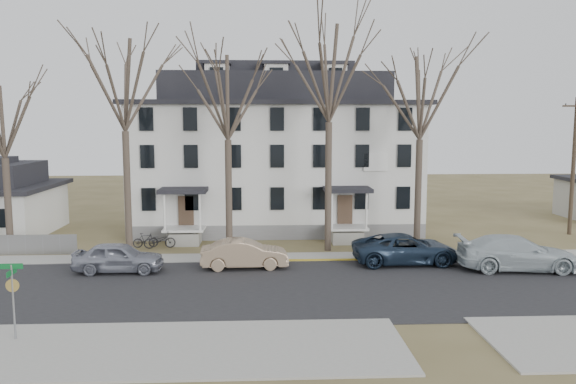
{
  "coord_description": "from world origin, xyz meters",
  "views": [
    {
      "loc": [
        -2.98,
        -23.69,
        7.78
      ],
      "look_at": [
        -1.47,
        9.0,
        3.72
      ],
      "focal_mm": 35.0,
      "sensor_mm": 36.0,
      "label": 1
    }
  ],
  "objects_px": {
    "bicycle_left": "(160,241)",
    "tree_mid_left": "(227,91)",
    "utility_pole_far": "(573,164)",
    "car_silver": "(119,258)",
    "tree_far_left": "(123,78)",
    "car_white": "(517,254)",
    "tree_mid_right": "(421,92)",
    "car_tan": "(245,254)",
    "bicycle_right": "(146,241)",
    "boarding_house": "(275,155)",
    "street_sign": "(13,291)",
    "car_navy": "(406,249)",
    "tree_bungalow": "(3,117)",
    "tree_center": "(329,66)"
  },
  "relations": [
    {
      "from": "street_sign",
      "to": "car_tan",
      "type": "bearing_deg",
      "value": 49.89
    },
    {
      "from": "tree_mid_right",
      "to": "tree_mid_left",
      "type": "bearing_deg",
      "value": 180.0
    },
    {
      "from": "bicycle_left",
      "to": "tree_mid_right",
      "type": "bearing_deg",
      "value": -103.21
    },
    {
      "from": "tree_far_left",
      "to": "utility_pole_far",
      "type": "bearing_deg",
      "value": 8.1
    },
    {
      "from": "tree_mid_left",
      "to": "car_tan",
      "type": "xyz_separation_m",
      "value": [
        1.05,
        -4.05,
        -8.84
      ]
    },
    {
      "from": "car_tan",
      "to": "car_navy",
      "type": "xyz_separation_m",
      "value": [
        8.88,
        0.59,
        0.05
      ]
    },
    {
      "from": "tree_far_left",
      "to": "car_white",
      "type": "bearing_deg",
      "value": -13.37
    },
    {
      "from": "bicycle_left",
      "to": "car_white",
      "type": "bearing_deg",
      "value": -116.82
    },
    {
      "from": "car_white",
      "to": "utility_pole_far",
      "type": "bearing_deg",
      "value": -35.6
    },
    {
      "from": "tree_far_left",
      "to": "car_white",
      "type": "xyz_separation_m",
      "value": [
        21.43,
        -5.09,
        -9.44
      ]
    },
    {
      "from": "tree_bungalow",
      "to": "bicycle_left",
      "type": "height_order",
      "value": "tree_bungalow"
    },
    {
      "from": "car_silver",
      "to": "car_white",
      "type": "bearing_deg",
      "value": -90.86
    },
    {
      "from": "tree_center",
      "to": "tree_mid_left",
      "type": "bearing_deg",
      "value": 180.0
    },
    {
      "from": "tree_far_left",
      "to": "tree_bungalow",
      "type": "distance_m",
      "value": 7.34
    },
    {
      "from": "tree_mid_left",
      "to": "tree_center",
      "type": "height_order",
      "value": "tree_center"
    },
    {
      "from": "boarding_house",
      "to": "car_white",
      "type": "height_order",
      "value": "boarding_house"
    },
    {
      "from": "tree_mid_left",
      "to": "car_white",
      "type": "relative_size",
      "value": 2.05
    },
    {
      "from": "tree_far_left",
      "to": "tree_mid_left",
      "type": "xyz_separation_m",
      "value": [
        6.0,
        0.0,
        -0.74
      ]
    },
    {
      "from": "boarding_house",
      "to": "street_sign",
      "type": "xyz_separation_m",
      "value": [
        -9.85,
        -21.91,
        -3.52
      ]
    },
    {
      "from": "tree_mid_right",
      "to": "car_silver",
      "type": "relative_size",
      "value": 2.77
    },
    {
      "from": "tree_center",
      "to": "car_tan",
      "type": "xyz_separation_m",
      "value": [
        -4.95,
        -4.05,
        -10.32
      ]
    },
    {
      "from": "tree_mid_right",
      "to": "car_tan",
      "type": "bearing_deg",
      "value": -158.81
    },
    {
      "from": "tree_mid_right",
      "to": "car_silver",
      "type": "height_order",
      "value": "tree_mid_right"
    },
    {
      "from": "boarding_house",
      "to": "car_silver",
      "type": "height_order",
      "value": "boarding_house"
    },
    {
      "from": "tree_far_left",
      "to": "bicycle_left",
      "type": "relative_size",
      "value": 7.15
    },
    {
      "from": "car_tan",
      "to": "bicycle_right",
      "type": "height_order",
      "value": "car_tan"
    },
    {
      "from": "tree_far_left",
      "to": "bicycle_left",
      "type": "height_order",
      "value": "tree_far_left"
    },
    {
      "from": "tree_mid_right",
      "to": "utility_pole_far",
      "type": "xyz_separation_m",
      "value": [
        12.0,
        4.2,
        -4.7
      ]
    },
    {
      "from": "bicycle_left",
      "to": "tree_mid_left",
      "type": "bearing_deg",
      "value": -111.65
    },
    {
      "from": "car_navy",
      "to": "street_sign",
      "type": "distance_m",
      "value": 19.71
    },
    {
      "from": "tree_mid_left",
      "to": "car_navy",
      "type": "bearing_deg",
      "value": -19.22
    },
    {
      "from": "tree_bungalow",
      "to": "car_silver",
      "type": "xyz_separation_m",
      "value": [
        7.52,
        -4.6,
        -7.34
      ]
    },
    {
      "from": "car_white",
      "to": "tree_far_left",
      "type": "bearing_deg",
      "value": 82.03
    },
    {
      "from": "bicycle_right",
      "to": "car_tan",
      "type": "bearing_deg",
      "value": -141.0
    },
    {
      "from": "car_silver",
      "to": "tree_center",
      "type": "bearing_deg",
      "value": -67.68
    },
    {
      "from": "car_white",
      "to": "car_navy",
      "type": "bearing_deg",
      "value": 78.87
    },
    {
      "from": "tree_far_left",
      "to": "tree_mid_right",
      "type": "height_order",
      "value": "tree_far_left"
    },
    {
      "from": "tree_far_left",
      "to": "utility_pole_far",
      "type": "xyz_separation_m",
      "value": [
        29.5,
        4.2,
        -5.44
      ]
    },
    {
      "from": "tree_far_left",
      "to": "tree_mid_left",
      "type": "bearing_deg",
      "value": 0.0
    },
    {
      "from": "boarding_house",
      "to": "car_tan",
      "type": "xyz_separation_m",
      "value": [
        -1.95,
        -12.21,
        -4.61
      ]
    },
    {
      "from": "tree_mid_left",
      "to": "car_navy",
      "type": "relative_size",
      "value": 2.18
    },
    {
      "from": "tree_center",
      "to": "street_sign",
      "type": "height_order",
      "value": "tree_center"
    },
    {
      "from": "utility_pole_far",
      "to": "car_silver",
      "type": "bearing_deg",
      "value": -163.11
    },
    {
      "from": "tree_far_left",
      "to": "bicycle_right",
      "type": "xyz_separation_m",
      "value": [
        0.73,
        1.15,
        -9.88
      ]
    },
    {
      "from": "tree_mid_right",
      "to": "bicycle_right",
      "type": "relative_size",
      "value": 8.28
    },
    {
      "from": "bicycle_left",
      "to": "street_sign",
      "type": "bearing_deg",
      "value": 160.34
    },
    {
      "from": "tree_mid_right",
      "to": "tree_bungalow",
      "type": "xyz_separation_m",
      "value": [
        -24.5,
        0.0,
        -1.48
      ]
    },
    {
      "from": "boarding_house",
      "to": "bicycle_left",
      "type": "xyz_separation_m",
      "value": [
        -7.35,
        -7.25,
        -4.88
      ]
    },
    {
      "from": "tree_mid_right",
      "to": "street_sign",
      "type": "distance_m",
      "value": 24.21
    },
    {
      "from": "tree_mid_right",
      "to": "car_white",
      "type": "relative_size",
      "value": 2.05
    }
  ]
}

